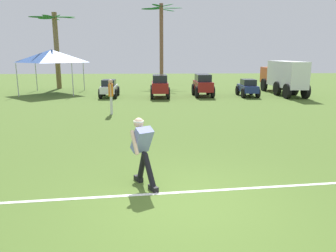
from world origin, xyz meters
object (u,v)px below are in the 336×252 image
Objects in this scene: palm_tree_far_left at (56,44)px; event_tent at (51,56)px; parked_car_slot_b at (160,86)px; palm_tree_left_of_centre at (162,37)px; teammate_near_sideline at (111,93)px; frisbee_thrower at (142,148)px; parked_car_slot_d at (248,88)px; box_truck at (283,76)px; parked_car_slot_a at (109,88)px; frisbee_in_flight at (139,146)px; parked_car_slot_c at (203,85)px.

event_tent is at bearing -80.78° from palm_tree_far_left.
parked_car_slot_b is 9.68m from palm_tree_left_of_centre.
teammate_near_sideline is 6.09m from parked_car_slot_b.
palm_tree_far_left is 1.57× the size of event_tent.
teammate_near_sideline is at bearing -112.29° from parked_car_slot_b.
frisbee_thrower reaches higher than parked_car_slot_d.
palm_tree_left_of_centre is at bearing 135.75° from box_truck.
parked_car_slot_a is 0.39× the size of palm_tree_far_left.
parked_car_slot_a is 7.66m from palm_tree_far_left.
frisbee_in_flight is at bearing -121.61° from box_truck.
palm_tree_far_left is at bearing 109.97° from frisbee_thrower.
box_truck reaches higher than parked_car_slot_c.
parked_car_slot_b is 0.40× the size of box_truck.
box_truck is 0.86× the size of palm_tree_left_of_centre.
teammate_near_sideline reaches higher than parked_car_slot_a.
frisbee_in_flight is 0.06× the size of palm_tree_far_left.
teammate_near_sideline is at bearing 101.39° from frisbee_thrower.
box_truck is (2.67, 1.05, 0.67)m from parked_car_slot_d.
parked_car_slot_c is at bearing -171.36° from box_truck.
teammate_near_sideline is (-1.66, 8.25, 0.15)m from frisbee_thrower.
parked_car_slot_a is at bearing 100.06° from frisbee_thrower.
frisbee_in_flight is 13.35m from parked_car_slot_b.
parked_car_slot_a is at bearing 179.49° from parked_car_slot_d.
parked_car_slot_c is 10.42m from event_tent.
parked_car_slot_c reaches higher than frisbee_thrower.
frisbee_in_flight is 0.09× the size of event_tent.
palm_tree_far_left is at bearing 99.22° from event_tent.
event_tent reaches higher than parked_car_slot_c.
frisbee_thrower is 17.66m from box_truck.
palm_tree_left_of_centre is at bearing 67.88° from parked_car_slot_a.
palm_tree_left_of_centre is (8.15, 3.29, 0.70)m from palm_tree_far_left.
box_truck is 11.44m from palm_tree_left_of_centre.
parked_car_slot_a is (-2.43, 13.70, -0.10)m from frisbee_in_flight.
parked_car_slot_a is 5.95m from parked_car_slot_c.
parked_car_slot_d is at bearing -0.51° from parked_car_slot_a.
teammate_near_sideline is 12.90m from palm_tree_far_left.
parked_car_slot_d is (2.85, -0.21, -0.18)m from parked_car_slot_c.
palm_tree_left_of_centre is (2.67, 14.70, 3.17)m from teammate_near_sideline.
event_tent is (-10.05, 2.12, 1.78)m from parked_car_slot_c.
palm_tree_left_of_centre reaches higher than parked_car_slot_a.
frisbee_thrower is 17.88m from event_tent.
parked_car_slot_a is 0.61× the size of event_tent.
box_truck is 15.67m from event_tent.
parked_car_slot_c reaches higher than parked_car_slot_d.
parked_car_slot_d is 0.38× the size of box_truck.
palm_tree_left_of_centre is 10.12m from event_tent.
palm_tree_far_left reaches higher than parked_car_slot_d.
box_truck reaches higher than teammate_near_sideline.
palm_tree_far_left is 0.83× the size of palm_tree_left_of_centre.
parked_car_slot_b is at bearing -170.79° from box_truck.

